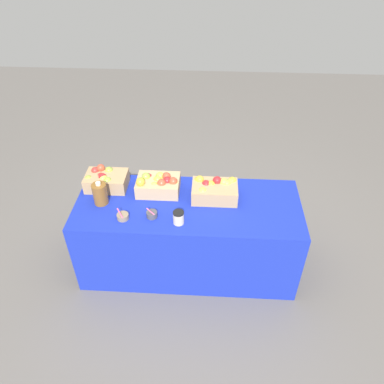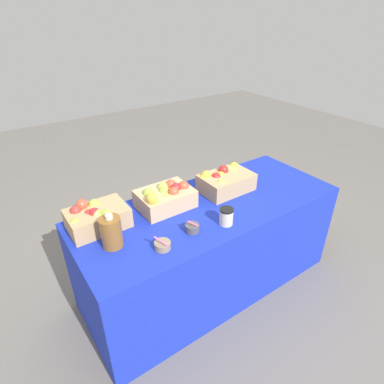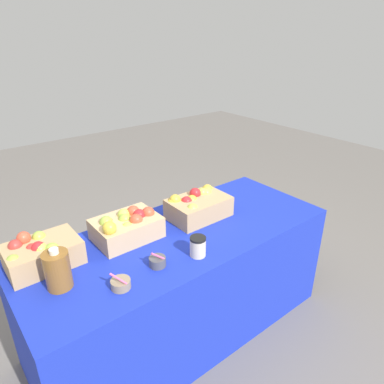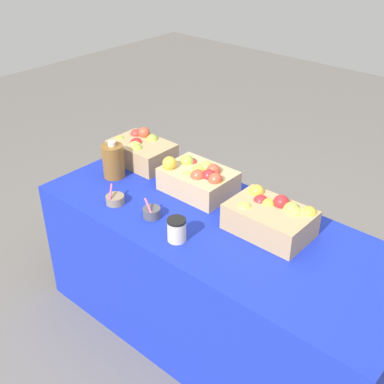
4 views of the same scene
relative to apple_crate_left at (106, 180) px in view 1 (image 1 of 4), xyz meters
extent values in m
plane|color=slate|center=(0.74, -0.19, -0.82)|extent=(10.00, 10.00, 0.00)
cube|color=#192DB7|center=(0.74, -0.19, -0.45)|extent=(1.90, 0.76, 0.74)
cube|color=tan|center=(0.01, 0.00, -0.01)|extent=(0.36, 0.24, 0.13)
sphere|color=#99B742|center=(0.02, 0.07, 0.05)|extent=(0.07, 0.07, 0.07)
sphere|color=red|center=(-0.01, -0.03, 0.05)|extent=(0.07, 0.07, 0.07)
sphere|color=#99B742|center=(-0.13, -0.04, 0.03)|extent=(0.07, 0.07, 0.07)
sphere|color=#B2332D|center=(-0.10, 0.06, 0.05)|extent=(0.07, 0.07, 0.07)
sphere|color=#D14C33|center=(-0.05, 0.08, 0.07)|extent=(0.07, 0.07, 0.07)
sphere|color=#B2332D|center=(-0.04, 0.00, 0.03)|extent=(0.07, 0.07, 0.07)
sphere|color=#B2C64C|center=(-0.01, -0.04, 0.04)|extent=(0.07, 0.07, 0.07)
sphere|color=#99B742|center=(0.04, -0.07, 0.04)|extent=(0.07, 0.07, 0.07)
cube|color=tan|center=(0.47, -0.04, -0.01)|extent=(0.37, 0.26, 0.12)
sphere|color=#B2C64C|center=(0.61, -0.06, 0.04)|extent=(0.08, 0.08, 0.08)
sphere|color=#99B742|center=(0.47, -0.03, 0.04)|extent=(0.08, 0.08, 0.08)
sphere|color=red|center=(0.55, -0.05, 0.05)|extent=(0.08, 0.08, 0.08)
sphere|color=#99B742|center=(0.36, 0.00, 0.05)|extent=(0.08, 0.08, 0.08)
sphere|color=gold|center=(0.33, -0.11, 0.07)|extent=(0.08, 0.08, 0.08)
sphere|color=#D14C33|center=(0.54, 0.00, 0.06)|extent=(0.08, 0.08, 0.08)
sphere|color=#B2332D|center=(0.38, 0.02, 0.03)|extent=(0.08, 0.08, 0.08)
sphere|color=#B2C64C|center=(0.45, -0.10, 0.02)|extent=(0.08, 0.08, 0.08)
sphere|color=#D14C33|center=(0.51, -0.09, 0.05)|extent=(0.08, 0.08, 0.08)
sphere|color=#D14C33|center=(0.60, -0.06, 0.05)|extent=(0.08, 0.08, 0.08)
sphere|color=#B2C64C|center=(0.48, 0.01, 0.05)|extent=(0.08, 0.08, 0.08)
cube|color=tan|center=(0.96, -0.10, -0.01)|extent=(0.38, 0.25, 0.13)
sphere|color=red|center=(0.88, -0.07, 0.04)|extent=(0.08, 0.08, 0.08)
sphere|color=#B2C64C|center=(1.06, -0.05, 0.04)|extent=(0.08, 0.08, 0.08)
sphere|color=gold|center=(0.83, -0.02, 0.05)|extent=(0.08, 0.08, 0.08)
sphere|color=#B2C64C|center=(0.86, -0.16, 0.03)|extent=(0.08, 0.08, 0.08)
sphere|color=gold|center=(0.81, -0.02, 0.04)|extent=(0.08, 0.08, 0.08)
sphere|color=#B2C64C|center=(1.08, -0.03, 0.04)|extent=(0.08, 0.08, 0.08)
sphere|color=gold|center=(1.11, -0.01, 0.04)|extent=(0.08, 0.08, 0.08)
sphere|color=red|center=(0.98, -0.04, 0.06)|extent=(0.08, 0.08, 0.08)
sphere|color=#B2C64C|center=(1.03, -0.04, 0.05)|extent=(0.08, 0.08, 0.08)
sphere|color=gold|center=(0.92, -0.07, 0.04)|extent=(0.08, 0.08, 0.08)
cylinder|color=#4C4C51|center=(0.46, -0.37, -0.05)|extent=(0.09, 0.09, 0.05)
cylinder|color=#EA598C|center=(0.45, -0.39, -0.01)|extent=(0.07, 0.03, 0.06)
cylinder|color=gray|center=(0.23, -0.41, -0.05)|extent=(0.09, 0.09, 0.04)
cylinder|color=#EA598C|center=(0.22, -0.42, -0.01)|extent=(0.06, 0.07, 0.05)
cylinder|color=brown|center=(0.01, -0.22, 0.02)|extent=(0.12, 0.12, 0.19)
cylinder|color=silver|center=(0.01, -0.22, 0.12)|extent=(0.04, 0.04, 0.02)
cylinder|color=beige|center=(0.68, -0.43, -0.03)|extent=(0.09, 0.09, 0.10)
cylinder|color=black|center=(0.68, -0.43, 0.03)|extent=(0.09, 0.09, 0.01)
camera|label=1|loc=(0.91, -2.57, 1.95)|focal=34.89mm
camera|label=2|loc=(-0.43, -1.65, 1.11)|focal=29.60mm
camera|label=3|loc=(-0.32, -1.64, 1.03)|focal=32.76mm
camera|label=4|loc=(1.94, -1.76, 1.28)|focal=46.47mm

